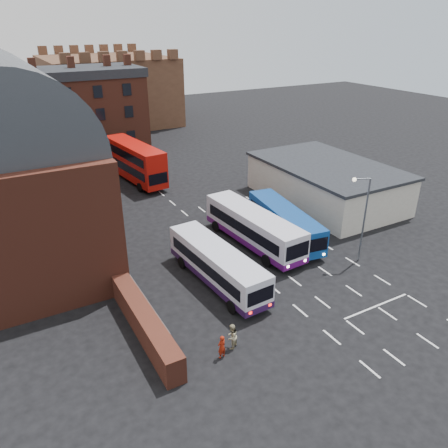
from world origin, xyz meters
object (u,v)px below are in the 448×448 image
pedestrian_red (222,347)px  pedestrian_beige (232,337)px  bus_white_outbound (217,263)px  bus_blue (285,221)px  bus_red_double (135,162)px  bus_white_inbound (253,226)px  street_lamp (362,212)px

pedestrian_red → pedestrian_beige: pedestrian_beige is taller
bus_white_outbound → bus_blue: 9.69m
bus_white_outbound → bus_red_double: 25.45m
bus_blue → pedestrian_red: size_ratio=6.87×
pedestrian_beige → bus_white_outbound: bearing=-144.3°
bus_white_inbound → pedestrian_red: 14.65m
bus_blue → street_lamp: street_lamp is taller
bus_white_inbound → bus_blue: bus_white_inbound is taller
bus_blue → street_lamp: size_ratio=1.46×
street_lamp → bus_red_double: bearing=108.6°
bus_red_double → bus_white_outbound: bearing=78.0°
bus_white_outbound → street_lamp: 12.28m
bus_blue → street_lamp: bearing=121.0°
bus_blue → pedestrian_red: (-12.62, -10.96, -0.91)m
bus_white_inbound → bus_red_double: size_ratio=0.97×
bus_red_double → pedestrian_red: size_ratio=7.70×
bus_white_outbound → pedestrian_beige: (-2.71, -6.85, -0.87)m
bus_white_inbound → street_lamp: size_ratio=1.59×
pedestrian_red → pedestrian_beige: bearing=-168.0°
bus_blue → pedestrian_red: bearing=48.8°
street_lamp → pedestrian_beige: street_lamp is taller
bus_white_outbound → bus_white_inbound: 6.94m
bus_white_outbound → bus_white_inbound: (5.72, 3.92, 0.14)m
bus_white_inbound → street_lamp: bearing=128.4°
bus_white_outbound → bus_blue: (8.96, 3.68, -0.02)m
bus_white_inbound → street_lamp: (5.95, -6.59, 2.57)m
bus_red_double → bus_blue: bearing=100.3°
bus_white_inbound → street_lamp: street_lamp is taller
bus_red_double → pedestrian_red: 33.19m
bus_white_inbound → pedestrian_red: bearing=46.3°
street_lamp → pedestrian_beige: (-14.39, -4.18, -3.58)m
bus_white_inbound → pedestrian_beige: (-8.44, -10.77, -1.01)m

